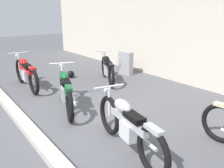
{
  "coord_description": "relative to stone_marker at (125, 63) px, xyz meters",
  "views": [
    {
      "loc": [
        4.36,
        -2.43,
        2.18
      ],
      "look_at": [
        -0.02,
        0.79,
        0.55
      ],
      "focal_mm": 38.24,
      "sensor_mm": 36.0,
      "label": 1
    }
  ],
  "objects": [
    {
      "name": "motorcycle_silver",
      "position": [
        3.96,
        -3.2,
        0.04
      ],
      "size": [
        2.07,
        0.63,
        0.94
      ],
      "rotation": [
        0.0,
        0.0,
        2.97
      ],
      "color": "black",
      "rests_on": "ground_plane"
    },
    {
      "name": "ground_plane",
      "position": [
        2.24,
        -3.02,
        -0.41
      ],
      "size": [
        40.0,
        40.0,
        0.0
      ],
      "primitive_type": "plane",
      "color": "#56565B"
    },
    {
      "name": "helmet",
      "position": [
        -0.72,
        -1.86,
        -0.29
      ],
      "size": [
        0.25,
        0.25,
        0.25
      ],
      "primitive_type": "sphere",
      "color": "black",
      "rests_on": "ground_plane"
    },
    {
      "name": "motorcycle_red",
      "position": [
        -0.44,
        -3.45,
        0.06
      ],
      "size": [
        2.2,
        0.61,
        0.99
      ],
      "rotation": [
        0.0,
        0.0,
        3.11
      ],
      "color": "black",
      "rests_on": "ground_plane"
    },
    {
      "name": "curb_strip",
      "position": [
        2.24,
        -4.3,
        -0.35
      ],
      "size": [
        18.0,
        0.24,
        0.12
      ],
      "primitive_type": "cube",
      "color": "#B7B2A8",
      "rests_on": "ground_plane"
    },
    {
      "name": "stone_marker",
      "position": [
        0.0,
        0.0,
        0.0
      ],
      "size": [
        0.62,
        0.24,
        0.83
      ],
      "primitive_type": "cube",
      "rotation": [
        0.0,
        0.0,
        0.06
      ],
      "color": "#9E9EA3",
      "rests_on": "ground_plane"
    },
    {
      "name": "building_wall",
      "position": [
        2.24,
        0.86,
        1.35
      ],
      "size": [
        18.0,
        0.3,
        3.53
      ],
      "primitive_type": "cube",
      "color": "beige",
      "rests_on": "ground_plane"
    },
    {
      "name": "motorcycle_green",
      "position": [
        1.74,
        -3.22,
        0.06
      ],
      "size": [
        2.08,
        0.95,
        0.98
      ],
      "rotation": [
        0.0,
        0.0,
        2.8
      ],
      "color": "black",
      "rests_on": "ground_plane"
    },
    {
      "name": "motorcycle_black",
      "position": [
        0.42,
        -1.1,
        0.03
      ],
      "size": [
        1.91,
        1.04,
        0.93
      ],
      "rotation": [
        0.0,
        0.0,
        2.7
      ],
      "color": "black",
      "rests_on": "ground_plane"
    }
  ]
}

